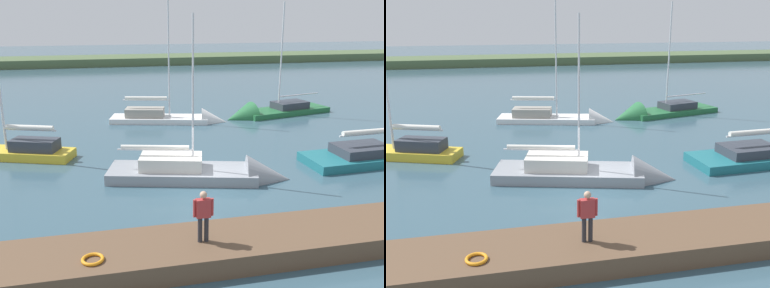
# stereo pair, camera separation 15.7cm
# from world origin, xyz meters

# --- Properties ---
(ground_plane) EXTENTS (200.00, 200.00, 0.00)m
(ground_plane) POSITION_xyz_m (0.00, 0.00, 0.00)
(ground_plane) COLOR #385666
(far_shoreline) EXTENTS (180.00, 8.00, 2.40)m
(far_shoreline) POSITION_xyz_m (0.00, -52.29, 0.00)
(far_shoreline) COLOR #4C603D
(far_shoreline) RESTS_ON ground_plane
(dock_pier) EXTENTS (22.49, 2.53, 0.69)m
(dock_pier) POSITION_xyz_m (0.00, 5.99, 0.35)
(dock_pier) COLOR brown
(dock_pier) RESTS_ON ground_plane
(life_ring_buoy) EXTENTS (0.66, 0.66, 0.10)m
(life_ring_buoy) POSITION_xyz_m (4.81, 6.50, 0.74)
(life_ring_buoy) COLOR orange
(life_ring_buoy) RESTS_ON dock_pier
(sailboat_far_left) EXTENTS (8.62, 3.98, 10.65)m
(sailboat_far_left) POSITION_xyz_m (-1.19, -12.25, 0.12)
(sailboat_far_left) COLOR white
(sailboat_far_left) RESTS_ON ground_plane
(sailboat_behind_pier) EXTENTS (9.13, 4.38, 9.57)m
(sailboat_behind_pier) POSITION_xyz_m (-8.22, -12.70, 0.09)
(sailboat_behind_pier) COLOR #236638
(sailboat_behind_pier) RESTS_ON ground_plane
(sailboat_mid_channel) EXTENTS (8.83, 4.36, 8.65)m
(sailboat_mid_channel) POSITION_xyz_m (-0.69, -0.70, 0.11)
(sailboat_mid_channel) COLOR gray
(sailboat_mid_channel) RESTS_ON ground_plane
(sailboat_inner_slip) EXTENTS (7.32, 3.95, 8.64)m
(sailboat_inner_slip) POSITION_xyz_m (9.52, -6.29, 0.19)
(sailboat_inner_slip) COLOR gold
(sailboat_inner_slip) RESTS_ON ground_plane
(person_on_dock) EXTENTS (0.64, 0.23, 1.67)m
(person_on_dock) POSITION_xyz_m (1.46, 6.10, 1.65)
(person_on_dock) COLOR #28282D
(person_on_dock) RESTS_ON dock_pier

